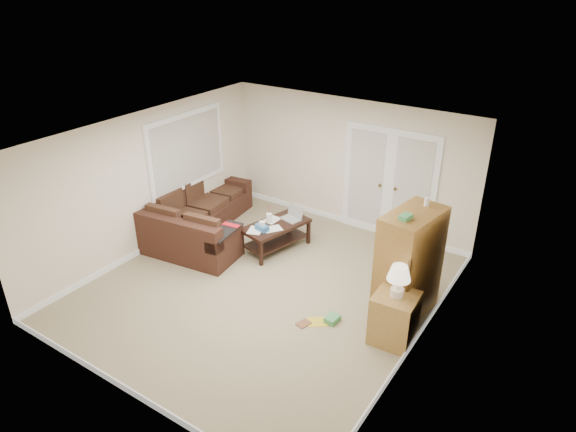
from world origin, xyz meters
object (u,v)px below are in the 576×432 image
Objects in this scene: sectional_sofa at (198,221)px; coffee_table at (277,235)px; tv_armoire at (409,264)px; side_cabinet at (395,314)px.

coffee_table is at bearing 9.07° from sectional_sofa.
tv_armoire is 1.48× the size of side_cabinet.
side_cabinet reaches higher than sectional_sofa.
coffee_table is 3.02m from side_cabinet.
tv_armoire is 0.81m from side_cabinet.
tv_armoire reaches higher than coffee_table.
side_cabinet is at bearing -71.42° from tv_armoire.
side_cabinet is (4.26, -0.77, 0.11)m from sectional_sofa.
coffee_table is 2.75m from tv_armoire.
tv_armoire is (4.14, -0.08, 0.51)m from sectional_sofa.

